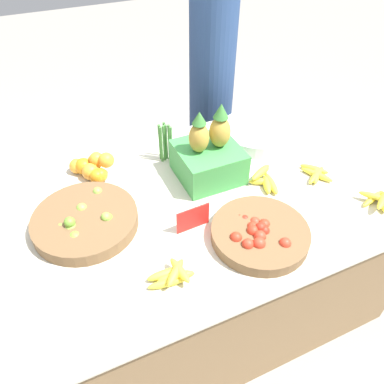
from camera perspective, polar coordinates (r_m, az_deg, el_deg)
ground_plane at (r=2.27m, az=0.00°, el=-15.73°), size 12.00×12.00×0.00m
market_table at (r=1.95m, az=0.00°, el=-9.61°), size 1.88×1.14×0.77m
lime_bowl at (r=1.59m, az=-15.98°, el=-4.24°), size 0.43×0.43×0.09m
tomato_basket at (r=1.51m, az=10.18°, el=-6.23°), size 0.39×0.39×0.08m
orange_pile at (r=1.83m, az=-15.03°, el=3.71°), size 0.20×0.18×0.12m
metal_bowl at (r=2.06m, az=9.81°, el=8.82°), size 0.39×0.39×0.07m
price_sign at (r=1.51m, az=0.16°, el=-4.03°), size 0.14×0.01×0.11m
produce_crate at (r=1.73m, az=2.55°, el=5.45°), size 0.28×0.28×0.37m
veg_bundle at (r=1.85m, az=-4.10°, el=7.48°), size 0.06×0.06×0.20m
banana_bunch_front_left at (r=1.37m, az=-2.88°, el=-12.56°), size 0.18×0.13×0.06m
banana_bunch_middle_left at (r=1.83m, az=26.86°, el=-1.09°), size 0.16×0.17×0.06m
banana_bunch_back_center at (r=1.88m, az=18.34°, el=2.71°), size 0.15×0.18×0.03m
banana_bunch_front_right at (r=1.77m, az=11.03°, el=1.91°), size 0.14×0.19×0.06m
vendor_person at (r=2.52m, az=2.96°, el=15.31°), size 0.29×0.29×1.68m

